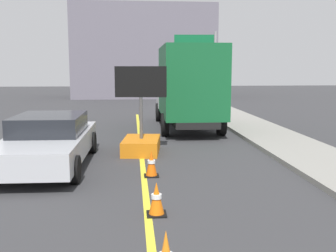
{
  "coord_description": "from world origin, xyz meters",
  "views": [
    {
      "loc": [
        -0.25,
        1.26,
        2.65
      ],
      "look_at": [
        0.28,
        7.16,
        1.78
      ],
      "focal_mm": 42.54,
      "sensor_mm": 36.0,
      "label": 1
    }
  ],
  "objects_px": {
    "arrow_board_trailer": "(141,137)",
    "highway_guide_sign": "(203,56)",
    "box_truck": "(188,86)",
    "traffic_cone_curbside": "(151,164)",
    "traffic_cone_far_lane": "(156,199)",
    "pickup_car": "(49,141)"
  },
  "relations": [
    {
      "from": "box_truck",
      "to": "traffic_cone_curbside",
      "type": "distance_m",
      "value": 8.01
    },
    {
      "from": "box_truck",
      "to": "highway_guide_sign",
      "type": "xyz_separation_m",
      "value": [
        2.29,
        9.09,
        1.54
      ]
    },
    {
      "from": "arrow_board_trailer",
      "to": "traffic_cone_far_lane",
      "type": "bearing_deg",
      "value": -88.39
    },
    {
      "from": "traffic_cone_far_lane",
      "to": "traffic_cone_curbside",
      "type": "xyz_separation_m",
      "value": [
        0.03,
        2.61,
        0.02
      ]
    },
    {
      "from": "arrow_board_trailer",
      "to": "box_truck",
      "type": "relative_size",
      "value": 0.39
    },
    {
      "from": "box_truck",
      "to": "traffic_cone_curbside",
      "type": "xyz_separation_m",
      "value": [
        -1.94,
        -7.61,
        -1.57
      ]
    },
    {
      "from": "highway_guide_sign",
      "to": "traffic_cone_far_lane",
      "type": "distance_m",
      "value": 20.02
    },
    {
      "from": "traffic_cone_curbside",
      "to": "pickup_car",
      "type": "bearing_deg",
      "value": 154.31
    },
    {
      "from": "pickup_car",
      "to": "traffic_cone_curbside",
      "type": "height_order",
      "value": "pickup_car"
    },
    {
      "from": "arrow_board_trailer",
      "to": "highway_guide_sign",
      "type": "distance_m",
      "value": 14.86
    },
    {
      "from": "traffic_cone_far_lane",
      "to": "pickup_car",
      "type": "bearing_deg",
      "value": 124.43
    },
    {
      "from": "arrow_board_trailer",
      "to": "traffic_cone_curbside",
      "type": "xyz_separation_m",
      "value": [
        0.18,
        -2.82,
        -0.16
      ]
    },
    {
      "from": "arrow_board_trailer",
      "to": "highway_guide_sign",
      "type": "height_order",
      "value": "highway_guide_sign"
    },
    {
      "from": "arrow_board_trailer",
      "to": "box_truck",
      "type": "distance_m",
      "value": 5.43
    },
    {
      "from": "traffic_cone_curbside",
      "to": "box_truck",
      "type": "bearing_deg",
      "value": 75.69
    },
    {
      "from": "pickup_car",
      "to": "highway_guide_sign",
      "type": "xyz_separation_m",
      "value": [
        6.95,
        15.4,
        2.72
      ]
    },
    {
      "from": "pickup_car",
      "to": "traffic_cone_far_lane",
      "type": "xyz_separation_m",
      "value": [
        2.69,
        -3.92,
        -0.4
      ]
    },
    {
      "from": "traffic_cone_curbside",
      "to": "highway_guide_sign",
      "type": "bearing_deg",
      "value": 75.79
    },
    {
      "from": "highway_guide_sign",
      "to": "traffic_cone_far_lane",
      "type": "xyz_separation_m",
      "value": [
        -4.26,
        -19.31,
        -3.12
      ]
    },
    {
      "from": "box_truck",
      "to": "traffic_cone_curbside",
      "type": "bearing_deg",
      "value": -104.31
    },
    {
      "from": "box_truck",
      "to": "highway_guide_sign",
      "type": "height_order",
      "value": "highway_guide_sign"
    },
    {
      "from": "pickup_car",
      "to": "highway_guide_sign",
      "type": "distance_m",
      "value": 17.11
    }
  ]
}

